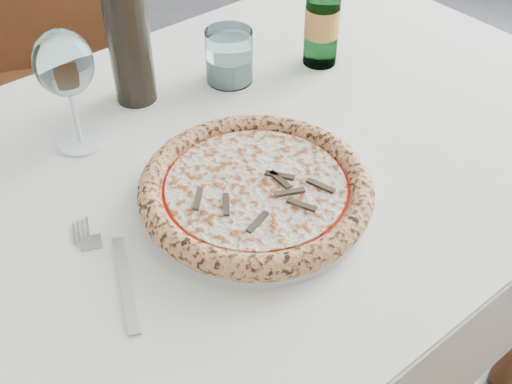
# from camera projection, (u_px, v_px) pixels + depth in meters

# --- Properties ---
(dining_table) EXTENTS (1.34, 0.80, 0.76)m
(dining_table) POSITION_uv_depth(u_px,v_px,m) (215.00, 215.00, 0.98)
(dining_table) COLOR #593019
(dining_table) RESTS_ON floor
(chair_far) EXTENTS (0.51, 0.51, 0.93)m
(chair_far) POSITION_uv_depth(u_px,v_px,m) (54.00, 58.00, 1.58)
(chair_far) COLOR #593019
(chair_far) RESTS_ON floor
(plate) EXTENTS (0.30, 0.30, 0.02)m
(plate) POSITION_uv_depth(u_px,v_px,m) (256.00, 198.00, 0.85)
(plate) COLOR white
(plate) RESTS_ON dining_table
(pizza) EXTENTS (0.31, 0.31, 0.03)m
(pizza) POSITION_uv_depth(u_px,v_px,m) (256.00, 188.00, 0.84)
(pizza) COLOR #F0B97D
(pizza) RESTS_ON plate
(fork) EXTENTS (0.07, 0.21, 0.00)m
(fork) POSITION_uv_depth(u_px,v_px,m) (115.00, 270.00, 0.77)
(fork) COLOR #A5A6AA
(fork) RESTS_ON dining_table
(wine_glass) EXTENTS (0.08, 0.08, 0.18)m
(wine_glass) POSITION_uv_depth(u_px,v_px,m) (64.00, 66.00, 0.87)
(wine_glass) COLOR white
(wine_glass) RESTS_ON dining_table
(tumbler) EXTENTS (0.08, 0.08, 0.09)m
(tumbler) POSITION_uv_depth(u_px,v_px,m) (229.00, 59.00, 1.06)
(tumbler) COLOR silver
(tumbler) RESTS_ON dining_table
(beer_bottle) EXTENTS (0.06, 0.06, 0.23)m
(beer_bottle) POSITION_uv_depth(u_px,v_px,m) (323.00, 14.00, 1.07)
(beer_bottle) COLOR #3B7148
(beer_bottle) RESTS_ON dining_table
(wine_bottle) EXTENTS (0.07, 0.07, 0.27)m
(wine_bottle) POSITION_uv_depth(u_px,v_px,m) (128.00, 34.00, 0.97)
(wine_bottle) COLOR black
(wine_bottle) RESTS_ON dining_table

